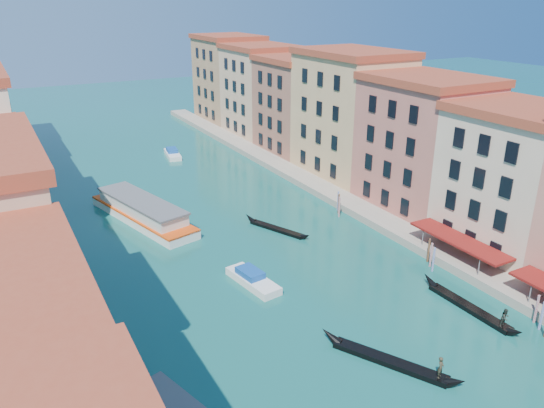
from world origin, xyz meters
The scene contains 9 objects.
right_bank_palazzos centered at (30.00, 65.00, 9.75)m, with size 12.80×128.40×21.00m.
quay centered at (22.00, 65.00, 0.50)m, with size 4.00×140.00×1.00m, color gray.
mooring_poles_right centered at (19.10, 28.80, 1.30)m, with size 1.44×54.24×3.20m.
vaporetto_far centered at (-5.93, 68.69, 1.38)m, with size 9.68×21.15×3.07m.
gondola_fore centered at (3.70, 28.77, 0.44)m, with size 7.15×11.82×2.59m.
gondola_right centered at (16.01, 31.26, 0.48)m, with size 1.35×12.52×2.50m.
gondola_far centered at (8.51, 57.22, 0.32)m, with size 5.12×10.38×1.55m.
motorboat_mid centered at (-0.43, 46.10, 0.59)m, with size 3.38×7.57×1.51m.
motorboat_far centered at (7.80, 97.04, 0.58)m, with size 3.36×7.47×1.49m.
Camera 1 is at (-22.26, 1.46, 28.57)m, focal length 35.00 mm.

